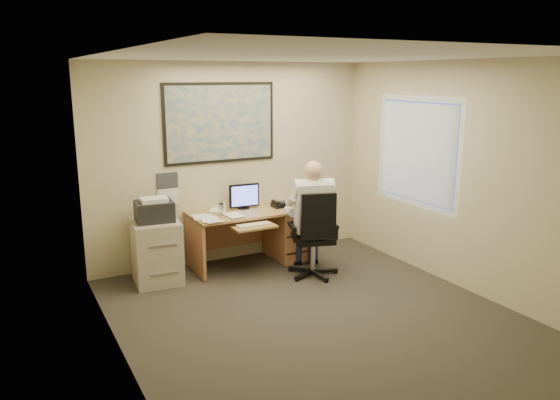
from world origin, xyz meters
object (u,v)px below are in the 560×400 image
filing_cabinet (156,245)px  office_chair (316,251)px  desk (271,229)px  person (312,219)px

filing_cabinet → office_chair: bearing=-17.8°
desk → person: (0.20, -0.74, 0.30)m
office_chair → person: 0.42m
desk → filing_cabinet: (-1.63, -0.04, 0.02)m
desk → office_chair: bearing=-75.2°
filing_cabinet → office_chair: office_chair is taller
desk → filing_cabinet: size_ratio=1.49×
desk → office_chair: 0.86m
office_chair → person: person is taller
filing_cabinet → person: 1.98m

